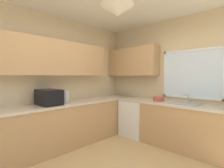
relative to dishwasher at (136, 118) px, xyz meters
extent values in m
cube|color=beige|center=(0.88, 0.37, 0.93)|extent=(3.83, 0.06, 2.70)
cube|color=beige|center=(-1.00, -1.65, 0.93)|extent=(0.06, 4.10, 2.70)
cube|color=silver|center=(1.15, 0.34, 1.05)|extent=(1.11, 0.02, 0.93)
cube|color=white|center=(1.15, 0.33, 1.54)|extent=(1.19, 0.04, 0.04)
cube|color=white|center=(1.15, 0.33, 0.57)|extent=(1.19, 0.04, 0.04)
cube|color=white|center=(0.58, 0.33, 1.05)|extent=(0.04, 0.04, 1.01)
cube|color=tan|center=(-0.81, -1.85, 1.38)|extent=(0.32, 2.78, 0.70)
cube|color=tan|center=(-0.26, 0.18, 1.38)|extent=(1.42, 0.32, 0.70)
cone|color=silver|center=(0.88, -1.65, 1.86)|extent=(0.44, 0.44, 0.14)
cube|color=tan|center=(-0.66, -1.65, 0.00)|extent=(0.62, 3.68, 0.85)
cube|color=beige|center=(-0.66, -1.65, 0.45)|extent=(0.65, 3.71, 0.04)
cube|color=tan|center=(1.09, 0.03, 0.00)|extent=(2.89, 0.62, 0.85)
cube|color=beige|center=(1.09, 0.03, 0.45)|extent=(2.92, 0.65, 0.04)
cube|color=white|center=(0.00, 0.00, 0.00)|extent=(0.60, 0.60, 0.85)
cube|color=black|center=(-0.66, -1.86, 0.61)|extent=(0.48, 0.36, 0.29)
cylinder|color=#B7B7BC|center=(-0.64, -1.51, 0.60)|extent=(0.14, 0.14, 0.26)
cube|color=#9EA0A5|center=(1.15, 0.03, 0.47)|extent=(0.55, 0.40, 0.02)
cylinder|color=#B7B7BC|center=(1.15, 0.19, 0.56)|extent=(0.03, 0.03, 0.18)
cylinder|color=#B7B7BC|center=(1.15, 0.09, 0.64)|extent=(0.02, 0.20, 0.02)
cylinder|color=#B74C42|center=(0.58, 0.03, 0.51)|extent=(0.23, 0.23, 0.09)
camera|label=1|loc=(2.38, -3.29, 1.01)|focal=26.92mm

